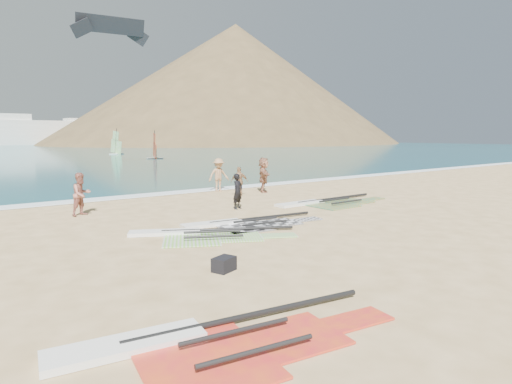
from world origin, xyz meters
TOP-DOWN VIEW (x-y plane):
  - ground at (0.00, 0.00)m, footprint 300.00×300.00m
  - surf_line at (0.00, 12.30)m, footprint 300.00×1.20m
  - headland_main at (85.00, 130.00)m, footprint 143.00×143.00m
  - headland_minor at (120.00, 140.00)m, footprint 70.00×70.00m
  - rig_grey at (-1.63, 3.01)m, footprint 5.35×2.44m
  - rig_green at (-3.84, 2.44)m, footprint 5.00×3.78m
  - rig_orange at (4.30, 4.59)m, footprint 6.14×2.41m
  - rig_red at (-7.28, -3.95)m, footprint 5.66×2.64m
  - gear_bag_near at (-5.09, -1.02)m, footprint 0.64×0.55m
  - person_wetsuit at (0.14, 5.97)m, footprint 0.66×0.55m
  - beachgoer_left at (-5.79, 8.50)m, footprint 1.04×0.95m
  - beachgoer_mid at (2.62, 11.50)m, footprint 1.32×0.86m
  - beachgoer_back at (2.49, 9.22)m, footprint 0.98×0.80m
  - beachgoer_right at (4.47, 9.66)m, footprint 1.54×1.85m
  - windsurfer_centre at (13.84, 45.87)m, footprint 2.22×2.56m
  - windsurfer_right at (14.26, 62.55)m, footprint 2.51×2.82m
  - kitesurf_kite at (4.71, 34.76)m, footprint 7.76×1.95m

SIDE VIEW (x-z plane):
  - ground at x=0.00m, z-range 0.00..0.00m
  - surf_line at x=0.00m, z-range -0.02..0.02m
  - headland_main at x=85.00m, z-range -22.50..22.50m
  - headland_minor at x=120.00m, z-range -14.00..14.00m
  - rig_grey at x=-1.63m, z-range -0.05..0.15m
  - rig_green at x=-3.84m, z-range -0.05..0.15m
  - rig_red at x=-7.28m, z-range -0.05..0.15m
  - rig_orange at x=4.30m, z-range -0.05..0.15m
  - gear_bag_near at x=-5.09m, z-range 0.00..0.34m
  - person_wetsuit at x=0.14m, z-range 0.00..1.56m
  - beachgoer_back at x=2.49m, z-range 0.00..1.57m
  - beachgoer_left at x=-5.79m, z-range 0.00..1.74m
  - beachgoer_mid at x=2.62m, z-range 0.00..1.92m
  - beachgoer_right at x=4.47m, z-range 0.00..1.99m
  - windsurfer_centre at x=13.84m, z-range -0.78..3.13m
  - windsurfer_right at x=14.26m, z-range -0.92..3.49m
  - kitesurf_kite at x=4.71m, z-range 12.67..15.17m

